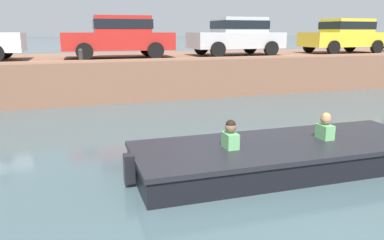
{
  "coord_description": "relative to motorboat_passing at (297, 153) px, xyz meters",
  "views": [
    {
      "loc": [
        -2.0,
        -1.11,
        2.37
      ],
      "look_at": [
        -0.27,
        3.96,
        1.1
      ],
      "focal_mm": 35.0,
      "sensor_mm": 36.0,
      "label": 1
    }
  ],
  "objects": [
    {
      "name": "ground_plane",
      "position": [
        -1.86,
        1.33,
        -0.24
      ],
      "size": [
        400.0,
        400.0,
        0.0
      ],
      "primitive_type": "plane",
      "color": "#3D5156"
    },
    {
      "name": "far_quay_wall",
      "position": [
        -1.86,
        9.98,
        0.46
      ],
      "size": [
        60.0,
        6.0,
        1.39
      ],
      "primitive_type": "cube",
      "color": "brown",
      "rests_on": "ground"
    },
    {
      "name": "far_wall_coping",
      "position": [
        -1.86,
        7.1,
        1.2
      ],
      "size": [
        60.0,
        0.24,
        0.08
      ],
      "primitive_type": "cube",
      "color": "#9F6C52",
      "rests_on": "far_quay_wall"
    },
    {
      "name": "motorboat_passing",
      "position": [
        0.0,
        0.0,
        0.0
      ],
      "size": [
        6.58,
        1.99,
        0.95
      ],
      "color": "black",
      "rests_on": "ground"
    },
    {
      "name": "car_left_inner_red",
      "position": [
        -1.77,
        9.01,
        2.0
      ],
      "size": [
        4.1,
        2.09,
        1.54
      ],
      "color": "#B2231E",
      "rests_on": "far_quay_wall"
    },
    {
      "name": "car_centre_silver",
      "position": [
        3.06,
        9.01,
        2.0
      ],
      "size": [
        3.83,
        2.01,
        1.54
      ],
      "color": "#B7BABC",
      "rests_on": "far_quay_wall"
    },
    {
      "name": "car_right_inner_yellow",
      "position": [
        8.53,
        9.01,
        2.0
      ],
      "size": [
        3.88,
        1.9,
        1.54
      ],
      "color": "yellow",
      "rests_on": "far_quay_wall"
    },
    {
      "name": "mooring_bollard_mid",
      "position": [
        -3.3,
        7.23,
        1.4
      ],
      "size": [
        0.15,
        0.15,
        0.45
      ],
      "color": "#2D2B28",
      "rests_on": "far_quay_wall"
    }
  ]
}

